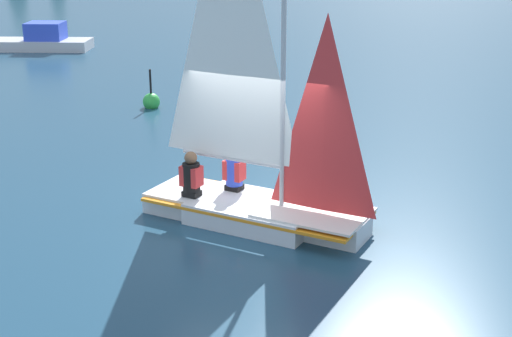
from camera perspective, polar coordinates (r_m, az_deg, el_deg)
The scene contains 6 objects.
ground_plane at distance 12.21m, azimuth -0.00°, elevation -4.27°, with size 260.00×260.00×0.00m, color navy.
sailboat_main at distance 11.89m, azimuth -0.08°, elevation -0.24°, with size 1.99×4.03×5.98m.
sailor_helm at distance 12.55m, azimuth -1.75°, elevation -0.54°, with size 0.34×0.38×1.16m.
sailor_crew at distance 12.30m, azimuth -5.19°, elevation -1.07°, with size 0.34×0.38×1.16m.
motorboat_distant at distance 30.90m, azimuth -16.82°, elevation 9.79°, with size 3.64×4.26×1.12m.
buoy_marker at distance 20.12m, azimuth -8.37°, elevation 5.35°, with size 0.48×0.48×1.15m.
Camera 1 is at (8.93, 6.82, 4.77)m, focal length 50.00 mm.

